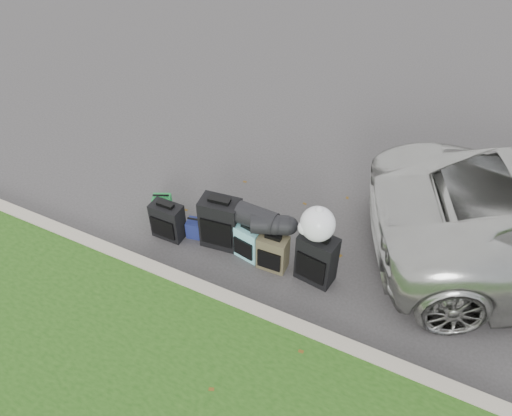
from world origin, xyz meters
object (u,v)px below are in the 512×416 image
at_px(suitcase_teal, 248,242).
at_px(suitcase_large_black_right, 317,259).
at_px(suitcase_small_black, 168,221).
at_px(suitcase_olive, 273,252).
at_px(tote_green, 162,205).
at_px(tote_navy, 196,228).
at_px(suitcase_large_black_left, 221,223).

relative_size(suitcase_teal, suitcase_large_black_right, 0.71).
distance_m(suitcase_small_black, suitcase_olive, 1.55).
bearing_deg(suitcase_small_black, suitcase_large_black_right, 4.60).
distance_m(tote_green, tote_navy, 0.72).
height_order(suitcase_small_black, tote_navy, suitcase_small_black).
xyz_separation_m(suitcase_teal, tote_navy, (-0.83, 0.02, -0.12)).
relative_size(tote_green, tote_navy, 1.10).
relative_size(suitcase_large_black_left, suitcase_large_black_right, 1.06).
distance_m(suitcase_small_black, tote_green, 0.51).
bearing_deg(suitcase_small_black, tote_green, 134.45).
bearing_deg(tote_navy, suitcase_small_black, -166.57).
bearing_deg(tote_navy, tote_green, 152.69).
bearing_deg(suitcase_large_black_left, suitcase_olive, -13.16).
relative_size(suitcase_small_black, suitcase_large_black_left, 0.72).
xyz_separation_m(suitcase_small_black, tote_navy, (0.35, 0.17, -0.14)).
relative_size(suitcase_large_black_left, tote_green, 2.58).
relative_size(suitcase_olive, tote_navy, 1.97).
distance_m(suitcase_large_black_right, tote_navy, 1.79).
relative_size(suitcase_teal, tote_navy, 1.91).
height_order(suitcase_large_black_right, tote_green, suitcase_large_black_right).
bearing_deg(suitcase_teal, suitcase_large_black_left, -176.58).
relative_size(suitcase_small_black, suitcase_large_black_right, 0.77).
bearing_deg(tote_navy, suitcase_large_black_left, -7.41).
xyz_separation_m(suitcase_small_black, suitcase_large_black_right, (2.12, 0.18, 0.08)).
height_order(suitcase_large_black_left, tote_navy, suitcase_large_black_left).
bearing_deg(suitcase_small_black, suitcase_olive, 3.99).
bearing_deg(suitcase_olive, suitcase_large_black_left, 171.58).
xyz_separation_m(suitcase_olive, suitcase_teal, (-0.37, 0.03, -0.01)).
distance_m(suitcase_large_black_left, tote_navy, 0.46).
relative_size(suitcase_large_black_left, suitcase_teal, 1.49).
xyz_separation_m(suitcase_olive, tote_green, (-1.90, 0.24, -0.12)).
distance_m(suitcase_large_black_right, tote_green, 2.49).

